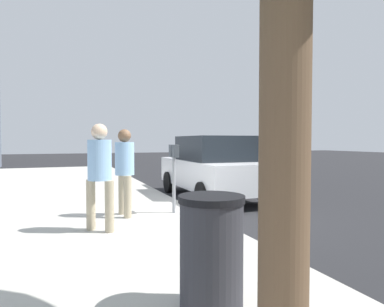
{
  "coord_description": "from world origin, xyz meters",
  "views": [
    {
      "loc": [
        -6.63,
        2.73,
        1.64
      ],
      "look_at": [
        -0.18,
        0.24,
        1.38
      ],
      "focal_mm": 32.03,
      "sensor_mm": 36.0,
      "label": 1
    }
  ],
  "objects_px": {
    "pedestrian_at_meter": "(125,165)",
    "parked_sedan_near": "(214,167)",
    "pedestrian_bystander": "(100,168)",
    "trash_bin": "(211,252)",
    "parking_meter": "(174,164)"
  },
  "relations": [
    {
      "from": "parking_meter",
      "to": "pedestrian_at_meter",
      "type": "height_order",
      "value": "pedestrian_at_meter"
    },
    {
      "from": "parked_sedan_near",
      "to": "trash_bin",
      "type": "height_order",
      "value": "parked_sedan_near"
    },
    {
      "from": "pedestrian_bystander",
      "to": "trash_bin",
      "type": "height_order",
      "value": "pedestrian_bystander"
    },
    {
      "from": "pedestrian_bystander",
      "to": "parked_sedan_near",
      "type": "relative_size",
      "value": 0.4
    },
    {
      "from": "pedestrian_at_meter",
      "to": "pedestrian_bystander",
      "type": "height_order",
      "value": "pedestrian_bystander"
    },
    {
      "from": "pedestrian_at_meter",
      "to": "pedestrian_bystander",
      "type": "xyz_separation_m",
      "value": [
        -0.98,
        0.58,
        0.04
      ]
    },
    {
      "from": "parking_meter",
      "to": "parked_sedan_near",
      "type": "distance_m",
      "value": 2.89
    },
    {
      "from": "parked_sedan_near",
      "to": "trash_bin",
      "type": "distance_m",
      "value": 6.76
    },
    {
      "from": "parked_sedan_near",
      "to": "pedestrian_at_meter",
      "type": "bearing_deg",
      "value": 125.87
    },
    {
      "from": "pedestrian_at_meter",
      "to": "pedestrian_bystander",
      "type": "distance_m",
      "value": 1.14
    },
    {
      "from": "parking_meter",
      "to": "trash_bin",
      "type": "xyz_separation_m",
      "value": [
        -3.96,
        0.95,
        -0.51
      ]
    },
    {
      "from": "pedestrian_at_meter",
      "to": "parked_sedan_near",
      "type": "distance_m",
      "value": 3.58
    },
    {
      "from": "parking_meter",
      "to": "trash_bin",
      "type": "relative_size",
      "value": 1.4
    },
    {
      "from": "parking_meter",
      "to": "parked_sedan_near",
      "type": "xyz_separation_m",
      "value": [
        2.17,
        -1.89,
        -0.27
      ]
    },
    {
      "from": "parking_meter",
      "to": "pedestrian_bystander",
      "type": "distance_m",
      "value": 1.82
    }
  ]
}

